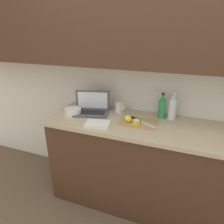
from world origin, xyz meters
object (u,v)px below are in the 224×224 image
at_px(laptop, 92,108).
at_px(bottle_oil_tall, 162,107).
at_px(cutting_board, 138,123).
at_px(bowl_white, 73,111).
at_px(bottle_green_soda, 172,107).
at_px(lemon_half_cut, 136,122).
at_px(knife, 139,120).
at_px(measuring_cup, 119,107).
at_px(lemon_whole_beside, 128,119).

bearing_deg(laptop, bottle_oil_tall, -3.75).
bearing_deg(cutting_board, bowl_white, -177.70).
bearing_deg(bowl_white, bottle_green_soda, 13.80).
xyz_separation_m(cutting_board, lemon_half_cut, (-0.01, -0.03, 0.02)).
relative_size(knife, bottle_green_soda, 1.03).
xyz_separation_m(laptop, measuring_cup, (0.26, 0.11, 0.00)).
height_order(bottle_green_soda, measuring_cup, bottle_green_soda).
xyz_separation_m(bottle_green_soda, measuring_cup, (-0.54, -0.02, -0.07)).
xyz_separation_m(bottle_oil_tall, bowl_white, (-0.87, -0.24, -0.08)).
distance_m(cutting_board, bottle_green_soda, 0.37).
relative_size(cutting_board, bottle_oil_tall, 1.40).
xyz_separation_m(lemon_half_cut, lemon_whole_beside, (-0.08, 0.00, 0.02)).
distance_m(knife, lemon_half_cut, 0.06).
xyz_separation_m(lemon_whole_beside, bottle_oil_tall, (0.28, 0.24, 0.07)).
bearing_deg(laptop, lemon_whole_beside, -28.43).
distance_m(cutting_board, bottle_oil_tall, 0.30).
distance_m(cutting_board, lemon_whole_beside, 0.10).
bearing_deg(laptop, bowl_white, -161.69).
bearing_deg(knife, laptop, -159.51).
bearing_deg(bottle_green_soda, lemon_half_cut, -140.61).
bearing_deg(lemon_whole_beside, cutting_board, 17.38).
xyz_separation_m(laptop, lemon_whole_beside, (0.43, -0.11, -0.01)).
distance_m(lemon_whole_beside, bottle_green_soda, 0.45).
height_order(knife, bottle_oil_tall, bottle_oil_tall).
bearing_deg(laptop, knife, -19.85).
bearing_deg(bottle_oil_tall, lemon_half_cut, -129.01).
xyz_separation_m(measuring_cup, bowl_white, (-0.43, -0.22, -0.02)).
bearing_deg(bowl_white, knife, 4.67).
bearing_deg(bottle_oil_tall, lemon_whole_beside, -139.09).
bearing_deg(bottle_oil_tall, knife, -135.36).
relative_size(laptop, bowl_white, 2.36).
xyz_separation_m(cutting_board, lemon_whole_beside, (-0.09, -0.03, 0.04)).
bearing_deg(bottle_green_soda, laptop, -170.69).
relative_size(bottle_oil_tall, measuring_cup, 2.23).
relative_size(lemon_half_cut, bowl_white, 0.40).
xyz_separation_m(lemon_half_cut, bottle_green_soda, (0.29, 0.24, 0.10)).
height_order(lemon_whole_beside, measuring_cup, measuring_cup).
bearing_deg(knife, bottle_oil_tall, 70.66).
relative_size(lemon_whole_beside, bottle_oil_tall, 0.27).
bearing_deg(bowl_white, measuring_cup, 27.17).
xyz_separation_m(lemon_half_cut, bowl_white, (-0.67, 0.00, 0.01)).
xyz_separation_m(cutting_board, measuring_cup, (-0.26, 0.19, 0.05)).
bearing_deg(lemon_half_cut, cutting_board, 70.46).
distance_m(knife, lemon_whole_beside, 0.11).
relative_size(lemon_half_cut, bottle_oil_tall, 0.27).
bearing_deg(cutting_board, lemon_half_cut, -109.54).
xyz_separation_m(bottle_green_soda, bottle_oil_tall, (-0.10, 0.00, -0.01)).
xyz_separation_m(laptop, bottle_oil_tall, (0.70, 0.13, 0.06)).
xyz_separation_m(bottle_green_soda, bowl_white, (-0.97, -0.24, -0.09)).
bearing_deg(measuring_cup, laptop, -156.57).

